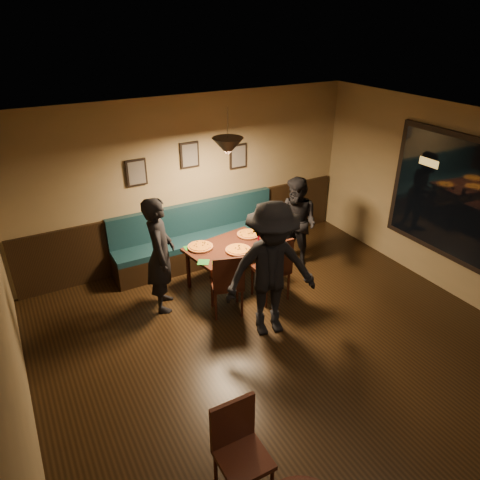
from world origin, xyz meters
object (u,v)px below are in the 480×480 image
at_px(dining_table, 229,265).
at_px(diner_left, 160,255).
at_px(diner_right, 296,223).
at_px(soda_glass, 274,243).
at_px(booth_bench, 200,236).
at_px(cafe_chair_far, 243,457).
at_px(chair_near_right, 271,267).
at_px(diner_front, 271,271).
at_px(chair_near_left, 227,282).
at_px(tabasco_bottle, 258,236).

height_order(dining_table, diner_left, diner_left).
xyz_separation_m(diner_right, soda_glass, (-0.68, -0.37, -0.02)).
height_order(booth_bench, diner_right, diner_right).
bearing_deg(diner_right, cafe_chair_far, -56.70).
height_order(dining_table, chair_near_right, chair_near_right).
bearing_deg(diner_front, booth_bench, 104.15).
bearing_deg(diner_left, booth_bench, -26.58).
xyz_separation_m(booth_bench, soda_glass, (0.71, -1.23, 0.25)).
distance_m(diner_left, diner_right, 2.42).
xyz_separation_m(chair_near_left, soda_glass, (0.97, 0.27, 0.26)).
relative_size(booth_bench, soda_glass, 20.74).
bearing_deg(dining_table, chair_near_right, -69.07).
xyz_separation_m(dining_table, chair_near_left, (-0.37, -0.62, 0.16)).
xyz_separation_m(diner_right, tabasco_bottle, (-0.78, -0.07, -0.03)).
distance_m(chair_near_right, cafe_chair_far, 3.18).
bearing_deg(diner_right, diner_left, -103.26).
distance_m(diner_front, cafe_chair_far, 2.43).
height_order(diner_right, diner_front, diner_front).
relative_size(chair_near_right, diner_right, 0.67).
bearing_deg(diner_right, dining_table, -104.17).
xyz_separation_m(booth_bench, diner_right, (1.39, -0.86, 0.28)).
distance_m(chair_near_right, diner_right, 1.15).
bearing_deg(diner_right, soda_glass, -76.62).
xyz_separation_m(chair_near_right, tabasco_bottle, (0.13, 0.59, 0.23)).
relative_size(diner_left, diner_right, 1.11).
bearing_deg(tabasco_bottle, dining_table, 175.11).
xyz_separation_m(dining_table, diner_left, (-1.13, -0.06, 0.53)).
bearing_deg(soda_glass, diner_left, 170.52).
bearing_deg(tabasco_bottle, diner_left, -179.40).
distance_m(chair_near_right, soda_glass, 0.43).
bearing_deg(cafe_chair_far, chair_near_right, -126.57).
xyz_separation_m(booth_bench, chair_near_right, (0.47, -1.51, 0.02)).
bearing_deg(booth_bench, cafe_chair_far, -109.42).
height_order(chair_near_right, tabasco_bottle, chair_near_right).
height_order(chair_near_right, soda_glass, chair_near_right).
relative_size(booth_bench, diner_right, 1.93).
relative_size(diner_right, diner_front, 0.82).
height_order(diner_front, cafe_chair_far, diner_front).
bearing_deg(chair_near_left, cafe_chair_far, -96.62).
bearing_deg(dining_table, diner_right, -8.45).
relative_size(chair_near_left, soda_glass, 6.87).
xyz_separation_m(dining_table, cafe_chair_far, (-1.53, -3.17, 0.15)).
bearing_deg(booth_bench, chair_near_left, -100.06).
relative_size(diner_right, soda_glass, 10.75).
xyz_separation_m(booth_bench, diner_front, (0.04, -2.18, 0.45)).
xyz_separation_m(dining_table, diner_front, (-0.06, -1.30, 0.61)).
height_order(chair_near_left, soda_glass, chair_near_left).
height_order(dining_table, cafe_chair_far, cafe_chair_far).
xyz_separation_m(soda_glass, tabasco_bottle, (-0.10, 0.31, -0.01)).
height_order(booth_bench, diner_left, diner_left).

